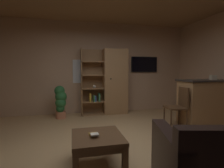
{
  "coord_description": "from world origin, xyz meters",
  "views": [
    {
      "loc": [
        -0.7,
        -2.62,
        1.28
      ],
      "look_at": [
        0.0,
        0.4,
        1.05
      ],
      "focal_mm": 27.74,
      "sensor_mm": 36.0,
      "label": 1
    }
  ],
  "objects_px": {
    "kitchen_bar_counter": "(208,102)",
    "potted_floor_plant": "(61,101)",
    "coffee_table": "(97,141)",
    "wall_mounted_tv": "(144,65)",
    "table_book_1": "(95,134)",
    "bookshelf_cabinet": "(112,82)",
    "table_book_0": "(93,134)",
    "dining_chair": "(179,104)",
    "tissue_box": "(213,77)"
  },
  "relations": [
    {
      "from": "kitchen_bar_counter",
      "to": "wall_mounted_tv",
      "type": "height_order",
      "value": "wall_mounted_tv"
    },
    {
      "from": "kitchen_bar_counter",
      "to": "table_book_1",
      "type": "relative_size",
      "value": 13.49
    },
    {
      "from": "table_book_1",
      "to": "wall_mounted_tv",
      "type": "distance_m",
      "value": 3.85
    },
    {
      "from": "wall_mounted_tv",
      "to": "table_book_0",
      "type": "bearing_deg",
      "value": -123.97
    },
    {
      "from": "kitchen_bar_counter",
      "to": "potted_floor_plant",
      "type": "distance_m",
      "value": 3.75
    },
    {
      "from": "coffee_table",
      "to": "table_book_0",
      "type": "height_order",
      "value": "table_book_0"
    },
    {
      "from": "bookshelf_cabinet",
      "to": "table_book_0",
      "type": "distance_m",
      "value": 3.01
    },
    {
      "from": "bookshelf_cabinet",
      "to": "wall_mounted_tv",
      "type": "distance_m",
      "value": 1.27
    },
    {
      "from": "kitchen_bar_counter",
      "to": "table_book_0",
      "type": "xyz_separation_m",
      "value": [
        -2.93,
        -1.23,
        -0.11
      ]
    },
    {
      "from": "bookshelf_cabinet",
      "to": "wall_mounted_tv",
      "type": "xyz_separation_m",
      "value": [
        1.13,
        0.21,
        0.54
      ]
    },
    {
      "from": "potted_floor_plant",
      "to": "coffee_table",
      "type": "bearing_deg",
      "value": -76.21
    },
    {
      "from": "wall_mounted_tv",
      "to": "table_book_1",
      "type": "bearing_deg",
      "value": -123.31
    },
    {
      "from": "tissue_box",
      "to": "dining_chair",
      "type": "xyz_separation_m",
      "value": [
        -0.87,
        0.03,
        -0.61
      ]
    },
    {
      "from": "table_book_0",
      "to": "potted_floor_plant",
      "type": "bearing_deg",
      "value": 102.67
    },
    {
      "from": "tissue_box",
      "to": "table_book_1",
      "type": "xyz_separation_m",
      "value": [
        -2.94,
        -1.2,
        -0.68
      ]
    },
    {
      "from": "bookshelf_cabinet",
      "to": "dining_chair",
      "type": "relative_size",
      "value": 2.1
    },
    {
      "from": "bookshelf_cabinet",
      "to": "tissue_box",
      "type": "distance_m",
      "value": 2.64
    },
    {
      "from": "kitchen_bar_counter",
      "to": "bookshelf_cabinet",
      "type": "bearing_deg",
      "value": 141.63
    },
    {
      "from": "coffee_table",
      "to": "wall_mounted_tv",
      "type": "bearing_deg",
      "value": 56.77
    },
    {
      "from": "wall_mounted_tv",
      "to": "tissue_box",
      "type": "bearing_deg",
      "value": -64.37
    },
    {
      "from": "coffee_table",
      "to": "wall_mounted_tv",
      "type": "height_order",
      "value": "wall_mounted_tv"
    },
    {
      "from": "dining_chair",
      "to": "kitchen_bar_counter",
      "type": "bearing_deg",
      "value": 4.12
    },
    {
      "from": "coffee_table",
      "to": "dining_chair",
      "type": "height_order",
      "value": "dining_chair"
    },
    {
      "from": "potted_floor_plant",
      "to": "wall_mounted_tv",
      "type": "xyz_separation_m",
      "value": [
        2.62,
        0.46,
        1.02
      ]
    },
    {
      "from": "kitchen_bar_counter",
      "to": "tissue_box",
      "type": "height_order",
      "value": "tissue_box"
    },
    {
      "from": "kitchen_bar_counter",
      "to": "potted_floor_plant",
      "type": "bearing_deg",
      "value": 159.1
    },
    {
      "from": "potted_floor_plant",
      "to": "table_book_0",
      "type": "bearing_deg",
      "value": -77.33
    },
    {
      "from": "dining_chair",
      "to": "wall_mounted_tv",
      "type": "relative_size",
      "value": 1.04
    },
    {
      "from": "bookshelf_cabinet",
      "to": "coffee_table",
      "type": "height_order",
      "value": "bookshelf_cabinet"
    },
    {
      "from": "coffee_table",
      "to": "potted_floor_plant",
      "type": "relative_size",
      "value": 0.79
    },
    {
      "from": "bookshelf_cabinet",
      "to": "table_book_1",
      "type": "bearing_deg",
      "value": -107.47
    },
    {
      "from": "potted_floor_plant",
      "to": "bookshelf_cabinet",
      "type": "bearing_deg",
      "value": 9.63
    },
    {
      "from": "table_book_0",
      "to": "potted_floor_plant",
      "type": "xyz_separation_m",
      "value": [
        -0.58,
        2.57,
        0.05
      ]
    },
    {
      "from": "table_book_1",
      "to": "potted_floor_plant",
      "type": "distance_m",
      "value": 2.7
    },
    {
      "from": "kitchen_bar_counter",
      "to": "table_book_1",
      "type": "xyz_separation_m",
      "value": [
        -2.92,
        -1.29,
        -0.09
      ]
    },
    {
      "from": "table_book_0",
      "to": "bookshelf_cabinet",
      "type": "bearing_deg",
      "value": 71.99
    },
    {
      "from": "coffee_table",
      "to": "potted_floor_plant",
      "type": "xyz_separation_m",
      "value": [
        -0.63,
        2.57,
        0.14
      ]
    },
    {
      "from": "coffee_table",
      "to": "wall_mounted_tv",
      "type": "xyz_separation_m",
      "value": [
        1.99,
        3.04,
        1.16
      ]
    },
    {
      "from": "kitchen_bar_counter",
      "to": "wall_mounted_tv",
      "type": "xyz_separation_m",
      "value": [
        -0.89,
        1.8,
        0.95
      ]
    },
    {
      "from": "kitchen_bar_counter",
      "to": "wall_mounted_tv",
      "type": "bearing_deg",
      "value": 116.16
    },
    {
      "from": "kitchen_bar_counter",
      "to": "coffee_table",
      "type": "height_order",
      "value": "kitchen_bar_counter"
    },
    {
      "from": "table_book_0",
      "to": "wall_mounted_tv",
      "type": "distance_m",
      "value": 3.81
    },
    {
      "from": "bookshelf_cabinet",
      "to": "coffee_table",
      "type": "relative_size",
      "value": 2.77
    },
    {
      "from": "table_book_1",
      "to": "wall_mounted_tv",
      "type": "height_order",
      "value": "wall_mounted_tv"
    },
    {
      "from": "tissue_box",
      "to": "coffee_table",
      "type": "relative_size",
      "value": 0.17
    },
    {
      "from": "coffee_table",
      "to": "wall_mounted_tv",
      "type": "relative_size",
      "value": 0.79
    },
    {
      "from": "coffee_table",
      "to": "dining_chair",
      "type": "xyz_separation_m",
      "value": [
        2.03,
        1.17,
        0.19
      ]
    },
    {
      "from": "kitchen_bar_counter",
      "to": "table_book_1",
      "type": "bearing_deg",
      "value": -156.12
    },
    {
      "from": "tissue_box",
      "to": "dining_chair",
      "type": "distance_m",
      "value": 1.06
    },
    {
      "from": "kitchen_bar_counter",
      "to": "coffee_table",
      "type": "distance_m",
      "value": 3.14
    }
  ]
}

